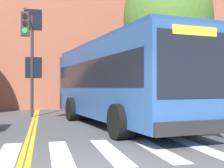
{
  "coord_description": "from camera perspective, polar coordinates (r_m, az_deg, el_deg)",
  "views": [
    {
      "loc": [
        -1.23,
        -5.8,
        1.6
      ],
      "look_at": [
        1.34,
        5.86,
        1.71
      ],
      "focal_mm": 50.0,
      "sensor_mm": 36.0,
      "label": 1
    }
  ],
  "objects": [
    {
      "name": "crosswalk",
      "position": [
        7.75,
        -9.44,
        -12.4
      ],
      "size": [
        15.04,
        3.38,
        0.01
      ],
      "color": "white",
      "rests_on": "ground"
    },
    {
      "name": "street_tree_curbside_large",
      "position": [
        19.26,
        10.15,
        11.44
      ],
      "size": [
        7.24,
        7.58,
        9.02
      ],
      "color": "brown",
      "rests_on": "ground"
    },
    {
      "name": "lane_line_yellow_inner",
      "position": [
        21.64,
        -13.72,
        -4.73
      ],
      "size": [
        0.12,
        36.0,
        0.01
      ],
      "primitive_type": "cube",
      "color": "gold",
      "rests_on": "ground"
    },
    {
      "name": "traffic_light_overhead",
      "position": [
        15.66,
        -14.86,
        6.77
      ],
      "size": [
        0.41,
        3.9,
        5.4
      ],
      "color": "#28282D",
      "rests_on": "ground"
    },
    {
      "name": "car_white_far_lane",
      "position": [
        16.44,
        19.88,
        -3.13
      ],
      "size": [
        2.26,
        4.22,
        1.84
      ],
      "color": "white",
      "rests_on": "ground"
    },
    {
      "name": "city_bus",
      "position": [
        12.98,
        0.81,
        0.62
      ],
      "size": [
        4.14,
        11.04,
        3.44
      ],
      "color": "#2D5699",
      "rests_on": "ground"
    },
    {
      "name": "lane_line_yellow_outer",
      "position": [
        21.63,
        -13.29,
        -4.73
      ],
      "size": [
        0.12,
        36.0,
        0.01
      ],
      "primitive_type": "cube",
      "color": "gold",
      "rests_on": "ground"
    },
    {
      "name": "car_black_behind_bus",
      "position": [
        22.99,
        -4.6,
        -2.41
      ],
      "size": [
        2.11,
        3.77,
        1.84
      ],
      "color": "black",
      "rests_on": "ground"
    },
    {
      "name": "building_facade",
      "position": [
        25.9,
        -13.94,
        9.13
      ],
      "size": [
        30.8,
        6.7,
        11.85
      ],
      "color": "#9E5642",
      "rests_on": "ground"
    }
  ]
}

